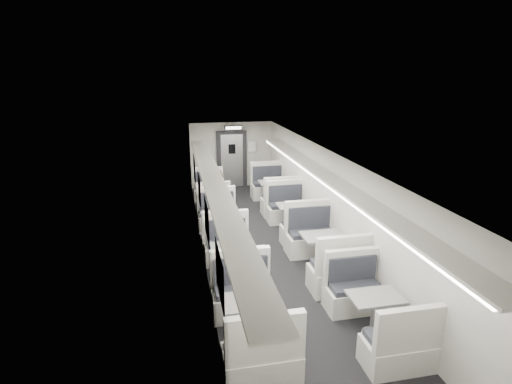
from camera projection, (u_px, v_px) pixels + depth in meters
name	position (u px, v px, depth m)	size (l,w,h in m)	color
room	(269.00, 207.00, 9.07)	(3.24, 12.24, 2.64)	black
booth_left_a	(211.00, 196.00, 12.63)	(1.01, 2.04, 1.09)	silver
booth_left_b	(221.00, 226.00, 10.14)	(1.06, 2.15, 1.15)	silver
booth_left_c	(232.00, 261.00, 8.32)	(1.01, 2.05, 1.09)	silver
booth_left_d	(251.00, 321.00, 6.30)	(1.08, 2.19, 1.17)	silver
booth_right_a	(274.00, 193.00, 12.80)	(1.12, 2.28, 1.22)	silver
booth_right_b	(294.00, 218.00, 10.69)	(1.09, 2.21, 1.18)	silver
booth_right_c	(324.00, 252.00, 8.62)	(1.15, 2.34, 1.25)	silver
booth_right_d	(374.00, 315.00, 6.49)	(1.02, 2.06, 1.10)	silver
passenger	(221.00, 197.00, 11.46)	(0.51, 0.34, 1.40)	black
window_a	(195.00, 169.00, 11.93)	(0.02, 1.18, 0.84)	black
window_b	(199.00, 190.00, 9.86)	(0.02, 1.18, 0.84)	black
window_c	(207.00, 221.00, 7.80)	(0.02, 1.18, 0.84)	black
window_d	(220.00, 276.00, 5.74)	(0.02, 1.18, 0.84)	black
luggage_rack_left	(215.00, 183.00, 8.34)	(0.46, 10.40, 0.09)	silver
luggage_rack_right	(327.00, 177.00, 8.82)	(0.46, 10.40, 0.09)	silver
vestibule_door	(232.00, 160.00, 14.67)	(1.10, 0.13, 2.10)	black
exit_sign	(233.00, 128.00, 13.86)	(0.62, 0.12, 0.16)	black
wall_notice	(252.00, 147.00, 14.67)	(0.32, 0.02, 0.40)	white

